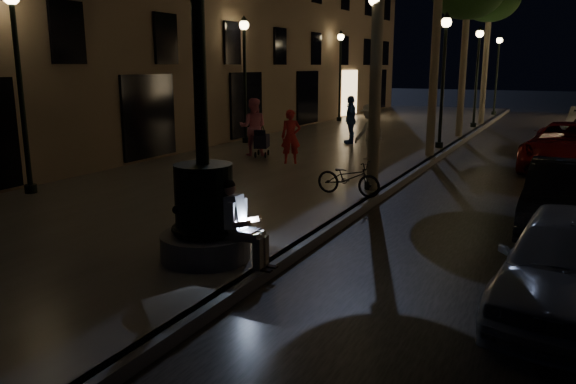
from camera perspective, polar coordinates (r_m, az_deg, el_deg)
The scene contains 22 objects.
ground at distance 20.54m, azimuth 15.30°, elevation 3.42°, with size 120.00×120.00×0.00m, color black.
cobble_lane at distance 20.18m, azimuth 23.67°, elevation 2.67°, with size 6.00×45.00×0.02m, color black.
promenade at distance 21.64m, azimuth 4.87°, elevation 4.55°, with size 8.00×45.00×0.20m, color #645F58.
curb_strip at distance 20.52m, azimuth 15.32°, elevation 3.69°, with size 0.25×45.00×0.20m, color #59595B.
fountain_lamppost at distance 8.70m, azimuth -8.54°, elevation -0.35°, with size 1.40×1.40×5.21m.
seated_man_laptop at distance 8.45m, azimuth -5.06°, elevation -2.87°, with size 0.93×0.32×1.31m.
lamp_curb_a at distance 13.58m, azimuth 8.75°, elevation 12.90°, with size 0.36×0.36×4.81m.
lamp_curb_b at distance 21.34m, azimuth 15.56°, elevation 12.47°, with size 0.36×0.36×4.81m.
lamp_curb_c at distance 29.22m, azimuth 18.71°, elevation 12.21°, with size 0.36×0.36×4.81m.
lamp_curb_d at distance 37.16m, azimuth 20.52°, elevation 12.05°, with size 0.36×0.36×4.81m.
lamp_left_a at distance 14.39m, azimuth -25.76°, elevation 11.80°, with size 0.36×0.36×4.81m.
lamp_left_b at distance 22.04m, azimuth -4.42°, elevation 12.88°, with size 0.36×0.36×4.81m.
lamp_left_c at distance 31.05m, azimuth 5.33°, elevation 12.80°, with size 0.36×0.36×4.81m.
stroller at distance 18.68m, azimuth -2.68°, elevation 5.16°, with size 0.62×1.00×1.01m.
car_front at distance 8.13m, azimuth 26.68°, elevation -6.44°, with size 1.60×3.98×1.36m, color #A0A3A7.
car_second at distance 12.18m, azimuth 26.41°, elevation -0.44°, with size 1.41×4.04×1.33m, color black.
car_third at distance 19.25m, azimuth 26.68°, elevation 4.11°, with size 2.41×5.23×1.45m, color maroon.
pedestrian_red at distance 17.31m, azimuth 0.30°, elevation 5.64°, with size 0.60×0.40×1.65m, color red.
pedestrian_pink at distance 18.87m, azimuth -3.55°, elevation 6.61°, with size 0.93×0.72×1.91m, color pink.
pedestrian_white at distance 18.28m, azimuth 8.30°, elevation 6.08°, with size 1.15×0.66×1.78m, color silver.
pedestrian_blue at distance 22.00m, azimuth 6.36°, elevation 7.32°, with size 1.08×0.45×1.84m, color #284894.
bicycle at distance 13.11m, azimuth 6.17°, elevation 1.45°, with size 0.55×1.57×0.83m, color black.
Camera 1 is at (3.90, -4.92, 3.16)m, focal length 35.00 mm.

